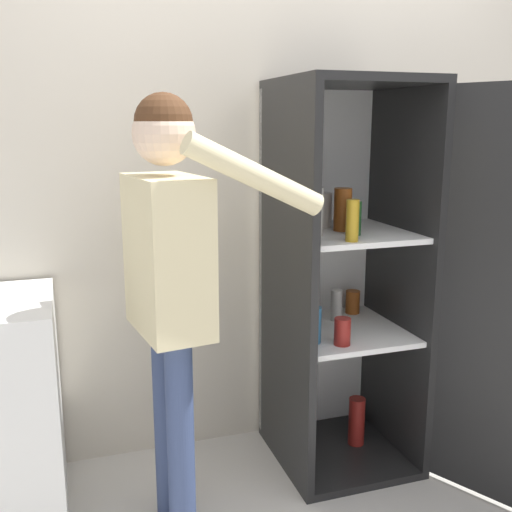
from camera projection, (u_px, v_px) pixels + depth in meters
name	position (u px, v px, depth m)	size (l,w,h in m)	color
wall_back	(270.00, 186.00, 2.90)	(7.00, 0.06, 2.55)	beige
refrigerator	(372.00, 282.00, 2.68)	(0.92, 1.17, 1.76)	black
person	(170.00, 261.00, 2.19)	(0.68, 0.54, 1.68)	#384770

